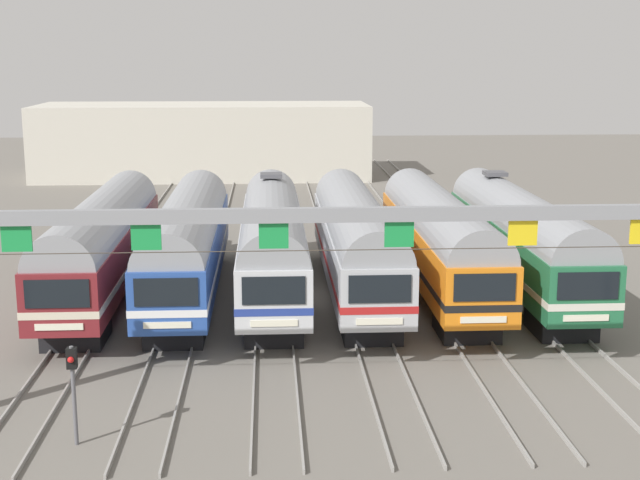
{
  "coord_description": "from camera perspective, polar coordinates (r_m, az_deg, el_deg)",
  "views": [
    {
      "loc": [
        -2.05,
        -40.17,
        11.09
      ],
      "look_at": [
        0.43,
        2.72,
        2.06
      ],
      "focal_mm": 50.45,
      "sensor_mm": 36.0,
      "label": 1
    }
  ],
  "objects": [
    {
      "name": "commuter_train_orange",
      "position": [
        41.77,
        7.52,
        0.16
      ],
      "size": [
        2.88,
        18.06,
        4.77
      ],
      "color": "orange",
      "rests_on": "ground"
    },
    {
      "name": "maintenance_building",
      "position": [
        81.85,
        -7.37,
        6.27
      ],
      "size": [
        29.28,
        10.0,
        6.47
      ],
      "primitive_type": "cube",
      "color": "beige",
      "rests_on": "ground"
    },
    {
      "name": "yard_signal_mast",
      "position": [
        26.67,
        -15.41,
        -8.34
      ],
      "size": [
        0.28,
        0.35,
        2.96
      ],
      "color": "#59595E",
      "rests_on": "ground"
    },
    {
      "name": "track_bed",
      "position": [
        58.26,
        -1.23,
        0.98
      ],
      "size": [
        20.66,
        70.0,
        0.15
      ],
      "color": "gray",
      "rests_on": "ground"
    },
    {
      "name": "commuter_train_blue",
      "position": [
        41.21,
        -8.38,
        -0.02
      ],
      "size": [
        2.88,
        18.06,
        4.77
      ],
      "color": "#284C9E",
      "rests_on": "ground"
    },
    {
      "name": "commuter_train_maroon",
      "position": [
        41.72,
        -13.62,
        -0.08
      ],
      "size": [
        2.88,
        18.06,
        4.77
      ],
      "color": "maroon",
      "rests_on": "ground"
    },
    {
      "name": "commuter_train_silver",
      "position": [
        41.04,
        -3.05,
        0.04
      ],
      "size": [
        2.88,
        18.06,
        5.05
      ],
      "color": "silver",
      "rests_on": "ground"
    },
    {
      "name": "commuter_train_green",
      "position": [
        42.66,
        12.58,
        0.23
      ],
      "size": [
        2.88,
        18.06,
        5.05
      ],
      "color": "#236B42",
      "rests_on": "ground"
    },
    {
      "name": "commuter_train_stainless",
      "position": [
        41.23,
        2.28,
        0.1
      ],
      "size": [
        2.88,
        18.06,
        4.77
      ],
      "color": "#B2B5BA",
      "rests_on": "ground"
    },
    {
      "name": "ground_plane",
      "position": [
        41.73,
        -0.37,
        -3.54
      ],
      "size": [
        160.0,
        160.0,
        0.0
      ],
      "primitive_type": "plane",
      "color": "slate"
    },
    {
      "name": "catenary_gantry",
      "position": [
        27.37,
        1.06,
        -0.3
      ],
      "size": [
        24.39,
        0.44,
        6.97
      ],
      "color": "gray",
      "rests_on": "ground"
    }
  ]
}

